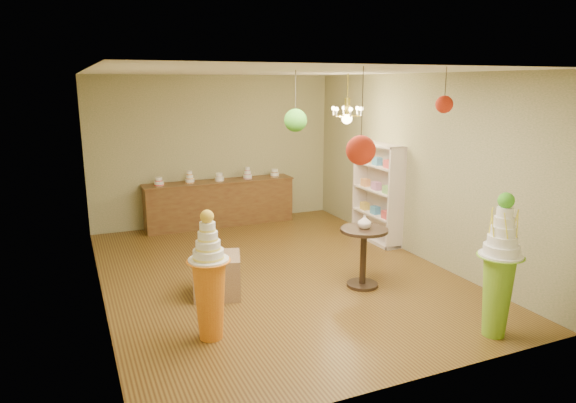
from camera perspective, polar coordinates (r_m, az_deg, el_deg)
name	(u,v)px	position (r m, az deg, el deg)	size (l,w,h in m)	color
floor	(275,273)	(7.96, -1.45, -7.92)	(6.50, 6.50, 0.00)	brown
ceiling	(274,72)	(7.43, -1.58, 14.22)	(6.50, 6.50, 0.00)	white
wall_back	(215,150)	(10.60, -8.15, 5.63)	(5.00, 0.04, 3.00)	#99966B
wall_front	(409,236)	(4.78, 13.30, -3.74)	(5.00, 0.04, 3.00)	#99966B
wall_left	(94,191)	(7.03, -20.77, 1.13)	(0.04, 6.50, 3.00)	#99966B
wall_right	(414,166)	(8.79, 13.82, 3.85)	(0.04, 6.50, 3.00)	#99966B
pedestal_green	(499,278)	(6.32, 22.35, -7.84)	(0.62, 0.62, 1.69)	#78B327
pedestal_orange	(210,288)	(5.90, -8.70, -9.48)	(0.47, 0.47, 1.51)	orange
burlap_riser	(217,275)	(7.14, -7.86, -8.14)	(0.62, 0.62, 0.57)	#8D6E4D
sideboard	(220,202)	(10.52, -7.56, -0.07)	(3.04, 0.54, 1.16)	brown
shelving_unit	(378,193)	(9.44, 9.92, 0.97)	(0.33, 1.20, 1.80)	beige
round_table	(363,249)	(7.35, 8.39, -5.27)	(0.82, 0.82, 0.86)	black
vase	(364,222)	(7.24, 8.49, -2.25)	(0.19, 0.19, 0.20)	beige
pom_red_left	(361,150)	(4.92, 8.09, 5.67)	(0.28, 0.28, 0.91)	#444031
pom_green_mid	(296,120)	(6.33, 0.84, 9.01)	(0.28, 0.28, 0.74)	#444031
pom_red_right	(444,104)	(5.20, 16.97, 10.29)	(0.17, 0.17, 0.43)	#444031
chandelier	(347,116)	(8.90, 6.57, 9.46)	(0.69, 0.69, 0.85)	gold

